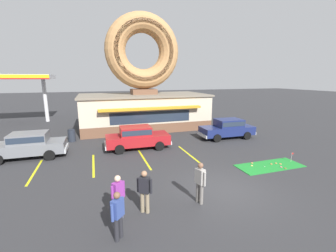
{
  "coord_description": "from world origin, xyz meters",
  "views": [
    {
      "loc": [
        -5.36,
        -7.99,
        4.94
      ],
      "look_at": [
        -1.04,
        5.0,
        2.0
      ],
      "focal_mm": 24.0,
      "sensor_mm": 36.0,
      "label": 1
    }
  ],
  "objects_px": {
    "golf_ball": "(264,167)",
    "pedestrian_clipboard_woman": "(118,214)",
    "car_navy": "(227,128)",
    "car_grey": "(28,144)",
    "pedestrian_leather_jacket_man": "(200,181)",
    "putting_flag_pin": "(292,155)",
    "pedestrian_blue_sweater_man": "(118,195)",
    "trash_bin": "(72,135)",
    "car_red": "(137,137)",
    "pedestrian_hooded_kid": "(145,190)"
  },
  "relations": [
    {
      "from": "golf_ball",
      "to": "pedestrian_clipboard_woman",
      "type": "distance_m",
      "value": 9.05
    },
    {
      "from": "golf_ball",
      "to": "car_navy",
      "type": "bearing_deg",
      "value": 75.86
    },
    {
      "from": "car_grey",
      "to": "pedestrian_leather_jacket_man",
      "type": "bearing_deg",
      "value": -46.0
    },
    {
      "from": "putting_flag_pin",
      "to": "pedestrian_blue_sweater_man",
      "type": "distance_m",
      "value": 10.71
    },
    {
      "from": "putting_flag_pin",
      "to": "pedestrian_leather_jacket_man",
      "type": "relative_size",
      "value": 0.32
    },
    {
      "from": "car_grey",
      "to": "pedestrian_clipboard_woman",
      "type": "xyz_separation_m",
      "value": [
        4.55,
        -9.25,
        0.01
      ]
    },
    {
      "from": "pedestrian_clipboard_woman",
      "to": "trash_bin",
      "type": "height_order",
      "value": "pedestrian_clipboard_woman"
    },
    {
      "from": "golf_ball",
      "to": "car_red",
      "type": "height_order",
      "value": "car_red"
    },
    {
      "from": "golf_ball",
      "to": "car_navy",
      "type": "height_order",
      "value": "car_navy"
    },
    {
      "from": "putting_flag_pin",
      "to": "pedestrian_leather_jacket_man",
      "type": "bearing_deg",
      "value": -162.26
    },
    {
      "from": "car_grey",
      "to": "car_red",
      "type": "xyz_separation_m",
      "value": [
        6.83,
        -0.3,
        0.0
      ]
    },
    {
      "from": "pedestrian_blue_sweater_man",
      "to": "pedestrian_leather_jacket_man",
      "type": "relative_size",
      "value": 0.98
    },
    {
      "from": "golf_ball",
      "to": "putting_flag_pin",
      "type": "height_order",
      "value": "putting_flag_pin"
    },
    {
      "from": "car_grey",
      "to": "pedestrian_leather_jacket_man",
      "type": "height_order",
      "value": "pedestrian_leather_jacket_man"
    },
    {
      "from": "pedestrian_blue_sweater_man",
      "to": "trash_bin",
      "type": "distance_m",
      "value": 11.65
    },
    {
      "from": "pedestrian_hooded_kid",
      "to": "pedestrian_blue_sweater_man",
      "type": "bearing_deg",
      "value": -173.05
    },
    {
      "from": "car_red",
      "to": "pedestrian_clipboard_woman",
      "type": "relative_size",
      "value": 2.87
    },
    {
      "from": "car_grey",
      "to": "trash_bin",
      "type": "bearing_deg",
      "value": 54.48
    },
    {
      "from": "pedestrian_hooded_kid",
      "to": "pedestrian_leather_jacket_man",
      "type": "height_order",
      "value": "pedestrian_leather_jacket_man"
    },
    {
      "from": "putting_flag_pin",
      "to": "car_grey",
      "type": "relative_size",
      "value": 0.12
    },
    {
      "from": "putting_flag_pin",
      "to": "car_navy",
      "type": "bearing_deg",
      "value": 95.6
    },
    {
      "from": "car_navy",
      "to": "car_grey",
      "type": "bearing_deg",
      "value": -179.31
    },
    {
      "from": "putting_flag_pin",
      "to": "car_grey",
      "type": "distance_m",
      "value": 16.2
    },
    {
      "from": "car_red",
      "to": "pedestrian_hooded_kid",
      "type": "height_order",
      "value": "pedestrian_hooded_kid"
    },
    {
      "from": "car_grey",
      "to": "pedestrian_blue_sweater_man",
      "type": "height_order",
      "value": "pedestrian_blue_sweater_man"
    },
    {
      "from": "golf_ball",
      "to": "car_red",
      "type": "relative_size",
      "value": 0.01
    },
    {
      "from": "golf_ball",
      "to": "putting_flag_pin",
      "type": "distance_m",
      "value": 2.19
    },
    {
      "from": "golf_ball",
      "to": "car_red",
      "type": "distance_m",
      "value": 8.43
    },
    {
      "from": "pedestrian_blue_sweater_man",
      "to": "trash_bin",
      "type": "relative_size",
      "value": 1.71
    },
    {
      "from": "pedestrian_leather_jacket_man",
      "to": "trash_bin",
      "type": "bearing_deg",
      "value": 116.37
    },
    {
      "from": "car_red",
      "to": "pedestrian_clipboard_woman",
      "type": "distance_m",
      "value": 9.24
    },
    {
      "from": "pedestrian_hooded_kid",
      "to": "trash_bin",
      "type": "xyz_separation_m",
      "value": [
        -3.38,
        11.27,
        -0.42
      ]
    },
    {
      "from": "pedestrian_leather_jacket_man",
      "to": "pedestrian_clipboard_woman",
      "type": "bearing_deg",
      "value": -161.66
    },
    {
      "from": "car_grey",
      "to": "car_red",
      "type": "bearing_deg",
      "value": -2.47
    },
    {
      "from": "pedestrian_leather_jacket_man",
      "to": "trash_bin",
      "type": "height_order",
      "value": "pedestrian_leather_jacket_man"
    },
    {
      "from": "golf_ball",
      "to": "trash_bin",
      "type": "xyz_separation_m",
      "value": [
        -10.7,
        9.18,
        0.45
      ]
    },
    {
      "from": "car_navy",
      "to": "trash_bin",
      "type": "distance_m",
      "value": 12.63
    },
    {
      "from": "car_red",
      "to": "putting_flag_pin",
      "type": "bearing_deg",
      "value": -33.76
    },
    {
      "from": "pedestrian_blue_sweater_man",
      "to": "pedestrian_leather_jacket_man",
      "type": "xyz_separation_m",
      "value": [
        3.19,
        0.07,
        0.03
      ]
    },
    {
      "from": "car_grey",
      "to": "trash_bin",
      "type": "height_order",
      "value": "car_grey"
    },
    {
      "from": "car_grey",
      "to": "pedestrian_hooded_kid",
      "type": "height_order",
      "value": "pedestrian_hooded_kid"
    },
    {
      "from": "car_grey",
      "to": "pedestrian_blue_sweater_man",
      "type": "bearing_deg",
      "value": -60.34
    },
    {
      "from": "putting_flag_pin",
      "to": "car_navy",
      "type": "relative_size",
      "value": 0.12
    },
    {
      "from": "car_red",
      "to": "car_grey",
      "type": "bearing_deg",
      "value": 177.53
    },
    {
      "from": "car_grey",
      "to": "putting_flag_pin",
      "type": "bearing_deg",
      "value": -21.1
    },
    {
      "from": "trash_bin",
      "to": "pedestrian_leather_jacket_man",
      "type": "bearing_deg",
      "value": -63.63
    },
    {
      "from": "car_navy",
      "to": "pedestrian_hooded_kid",
      "type": "bearing_deg",
      "value": -137.03
    },
    {
      "from": "car_grey",
      "to": "pedestrian_blue_sweater_man",
      "type": "xyz_separation_m",
      "value": [
        4.68,
        -8.22,
        0.05
      ]
    },
    {
      "from": "car_navy",
      "to": "car_grey",
      "type": "relative_size",
      "value": 1.01
    },
    {
      "from": "pedestrian_leather_jacket_man",
      "to": "golf_ball",
      "type": "bearing_deg",
      "value": 22.72
    }
  ]
}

